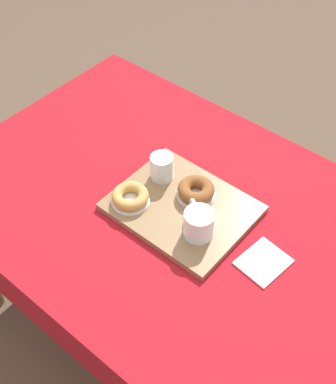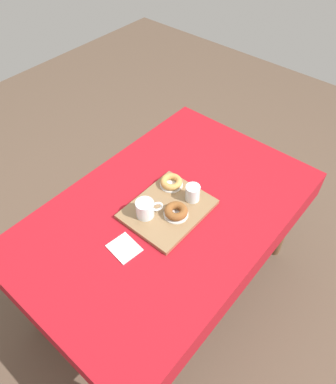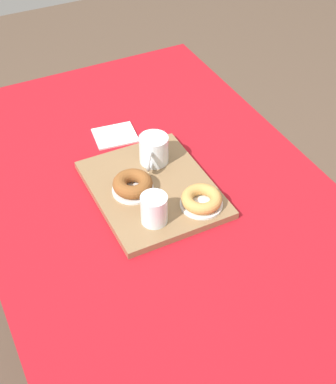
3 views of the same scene
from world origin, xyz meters
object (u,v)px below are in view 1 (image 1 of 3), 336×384
Objects in this scene: tea_mug_left at (199,224)px; sugar_donut_left at (130,196)px; water_glass_near at (162,168)px; sugar_donut_right at (196,190)px; serving_tray at (181,207)px; donut_plate_right at (196,195)px; donut_plate_left at (131,201)px; paper_napkin at (263,262)px; dining_table at (180,230)px.

sugar_donut_left is at bearing 8.61° from tea_mug_left.
sugar_donut_right is (-0.13, -0.00, -0.01)m from water_glass_near.
water_glass_near is 0.74× the size of sugar_donut_right.
sugar_donut_left is (0.00, 0.14, -0.01)m from water_glass_near.
serving_tray is at bearing -26.94° from tea_mug_left.
donut_plate_right is at bearing 0.00° from sugar_donut_right.
sugar_donut_right is (-0.14, -0.14, 0.02)m from donut_plate_left.
tea_mug_left reaches higher than sugar_donut_left.
tea_mug_left is 0.89× the size of paper_napkin.
dining_table is 0.13m from donut_plate_right.
sugar_donut_right is at bearing 0.00° from donut_plate_right.
tea_mug_left is at bearing 154.94° from dining_table.
paper_napkin is (-0.30, 0.01, -0.01)m from serving_tray.
tea_mug_left is (-0.10, 0.05, 0.15)m from dining_table.
paper_napkin is (-0.29, 0.00, 0.09)m from dining_table.
donut_plate_right is 0.30m from paper_napkin.
donut_plate_left is 0.20m from sugar_donut_right.
water_glass_near is at bearing -23.52° from serving_tray.
water_glass_near is 0.63× the size of paper_napkin.
donut_plate_right is 1.05× the size of sugar_donut_right.
dining_table is 18.06× the size of water_glass_near.
sugar_donut_right is at bearing -133.46° from donut_plate_left.
donut_plate_left is 1.05× the size of sugar_donut_right.
tea_mug_left reaches higher than serving_tray.
tea_mug_left is at bearing 153.06° from serving_tray.
donut_plate_left reaches higher than serving_tray.
sugar_donut_left is at bearing 0.00° from donut_plate_left.
serving_tray is 0.15m from donut_plate_left.
donut_plate_right is at bearing -99.26° from serving_tray.
water_glass_near is at bearing -91.90° from donut_plate_left.
sugar_donut_right reaches higher than paper_napkin.
dining_table is 12.83× the size of tea_mug_left.
dining_table is at bearing 154.87° from water_glass_near.
dining_table is 0.15m from sugar_donut_right.
donut_plate_left is at bearing 34.29° from serving_tray.
donut_plate_right is (-0.14, -0.14, -0.02)m from sugar_donut_left.
donut_plate_left is at bearing 10.69° from paper_napkin.
sugar_donut_left is 0.84× the size of paper_napkin.
donut_plate_left is 1.00× the size of donut_plate_right.
donut_plate_left is at bearing 46.54° from sugar_donut_right.
sugar_donut_left is at bearing 88.10° from water_glass_near.
dining_table is at bearing -0.36° from paper_napkin.
dining_table is 0.31m from paper_napkin.
serving_tray is at bearing 156.48° from water_glass_near.
donut_plate_right is at bearing -133.46° from donut_plate_left.
sugar_donut_left reaches higher than serving_tray.
serving_tray is 3.42× the size of donut_plate_left.
donut_plate_right is 0.89× the size of paper_napkin.
donut_plate_right is at bearing -49.62° from tea_mug_left.
water_glass_near is 0.75× the size of sugar_donut_left.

